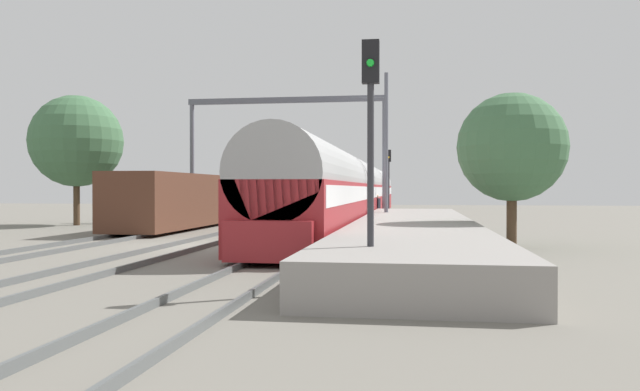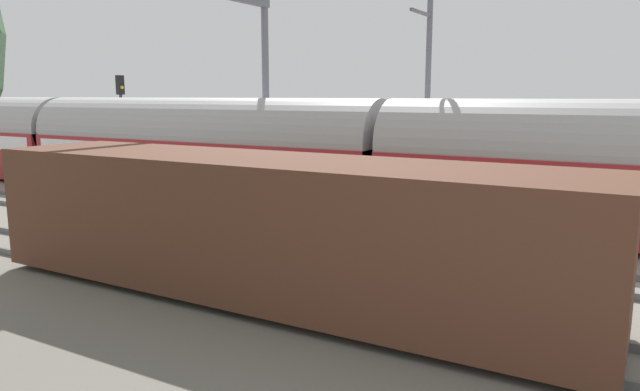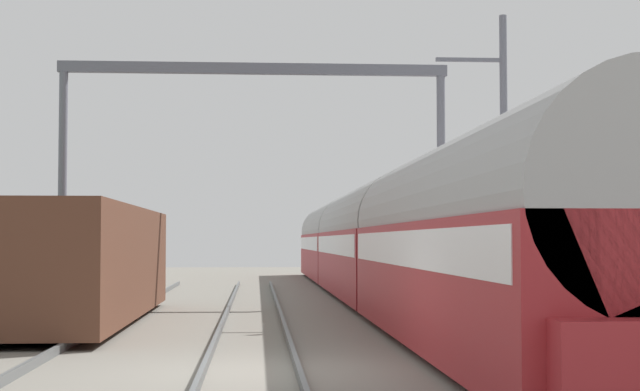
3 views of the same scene
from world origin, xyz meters
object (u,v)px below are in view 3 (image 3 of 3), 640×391
at_px(freight_car, 85,263).
at_px(catenary_gantry, 254,130).
at_px(passenger_train, 374,242).
at_px(person_crossing, 418,270).
at_px(railway_signal_far, 402,212).

bearing_deg(freight_car, catenary_gantry, 60.16).
relative_size(passenger_train, freight_car, 3.78).
xyz_separation_m(person_crossing, railway_signal_far, (0.47, 6.86, 2.17)).
height_order(passenger_train, freight_car, passenger_train).
distance_m(passenger_train, catenary_gantry, 5.90).
bearing_deg(catenary_gantry, railway_signal_far, 53.64).
height_order(freight_car, person_crossing, freight_car).
xyz_separation_m(passenger_train, railway_signal_far, (1.92, 6.32, 1.23)).
bearing_deg(freight_car, railway_signal_far, 56.57).
bearing_deg(person_crossing, railway_signal_far, 119.41).
distance_m(freight_car, railway_signal_far, 18.74).
relative_size(freight_car, person_crossing, 7.51).
xyz_separation_m(passenger_train, person_crossing, (1.45, -0.54, -0.94)).
bearing_deg(passenger_train, person_crossing, -20.34).
bearing_deg(railway_signal_far, catenary_gantry, -126.36).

